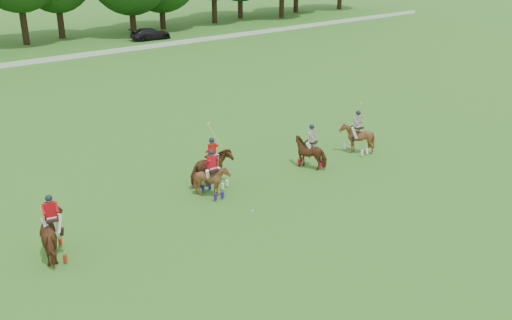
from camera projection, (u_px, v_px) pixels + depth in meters
ground at (270, 241)px, 22.07m from camera, size 180.00×180.00×0.00m
car_right at (150, 34)px, 63.27m from camera, size 4.66×2.18×1.32m
polo_red_a at (54, 234)px, 20.69m from camera, size 1.44×2.30×2.48m
polo_red_b at (213, 169)px, 26.49m from camera, size 2.17×2.05×2.96m
polo_red_c at (212, 180)px, 25.55m from camera, size 1.31×1.45×2.23m
polo_stripe_a at (311, 152)px, 28.77m from camera, size 1.56×2.01×2.26m
polo_stripe_b at (357, 138)px, 30.61m from camera, size 1.35×1.52×2.90m
polo_ball at (252, 211)px, 24.34m from camera, size 0.09×0.09×0.09m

